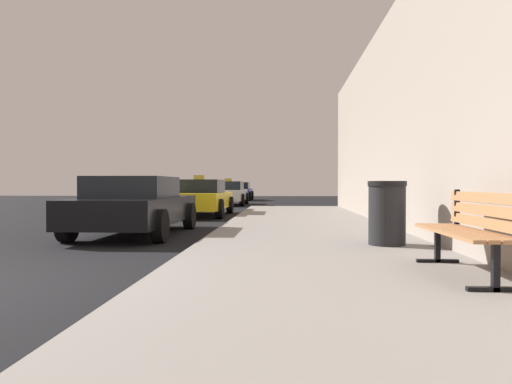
{
  "coord_description": "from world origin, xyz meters",
  "views": [
    {
      "loc": [
        3.42,
        -4.63,
        1.1
      ],
      "look_at": [
        2.94,
        3.65,
        0.97
      ],
      "focal_mm": 32.52,
      "sensor_mm": 36.0,
      "label": 1
    }
  ],
  "objects_px": {
    "trash_bin": "(387,213)",
    "car_black": "(136,205)",
    "car_white": "(229,193)",
    "bench": "(471,226)",
    "car_yellow": "(200,197)",
    "car_blue": "(238,191)"
  },
  "relations": [
    {
      "from": "trash_bin",
      "to": "car_black",
      "type": "xyz_separation_m",
      "value": [
        -4.84,
        2.54,
        -0.01
      ]
    },
    {
      "from": "car_white",
      "to": "car_blue",
      "type": "height_order",
      "value": "car_white"
    },
    {
      "from": "car_black",
      "to": "car_yellow",
      "type": "relative_size",
      "value": 0.96
    },
    {
      "from": "trash_bin",
      "to": "car_black",
      "type": "distance_m",
      "value": 5.47
    },
    {
      "from": "car_blue",
      "to": "car_white",
      "type": "bearing_deg",
      "value": -88.08
    },
    {
      "from": "trash_bin",
      "to": "car_white",
      "type": "xyz_separation_m",
      "value": [
        -4.56,
        17.43,
        -0.01
      ]
    },
    {
      "from": "bench",
      "to": "trash_bin",
      "type": "xyz_separation_m",
      "value": [
        -0.34,
        2.41,
        -0.01
      ]
    },
    {
      "from": "bench",
      "to": "car_blue",
      "type": "bearing_deg",
      "value": 100.49
    },
    {
      "from": "bench",
      "to": "car_yellow",
      "type": "distance_m",
      "value": 12.17
    },
    {
      "from": "bench",
      "to": "trash_bin",
      "type": "distance_m",
      "value": 2.43
    },
    {
      "from": "car_white",
      "to": "car_black",
      "type": "bearing_deg",
      "value": -91.1
    },
    {
      "from": "bench",
      "to": "car_black",
      "type": "bearing_deg",
      "value": 136.21
    },
    {
      "from": "bench",
      "to": "car_black",
      "type": "xyz_separation_m",
      "value": [
        -5.18,
        4.95,
        -0.02
      ]
    },
    {
      "from": "trash_bin",
      "to": "car_blue",
      "type": "bearing_deg",
      "value": 100.85
    },
    {
      "from": "bench",
      "to": "car_yellow",
      "type": "relative_size",
      "value": 0.39
    },
    {
      "from": "car_black",
      "to": "bench",
      "type": "bearing_deg",
      "value": -43.69
    },
    {
      "from": "bench",
      "to": "car_yellow",
      "type": "height_order",
      "value": "car_yellow"
    },
    {
      "from": "car_yellow",
      "to": "car_white",
      "type": "xyz_separation_m",
      "value": [
        -0.01,
        8.69,
        -0.0
      ]
    },
    {
      "from": "trash_bin",
      "to": "car_yellow",
      "type": "xyz_separation_m",
      "value": [
        -4.55,
        8.74,
        -0.01
      ]
    },
    {
      "from": "car_yellow",
      "to": "car_white",
      "type": "bearing_deg",
      "value": 90.06
    },
    {
      "from": "car_white",
      "to": "car_blue",
      "type": "distance_m",
      "value": 7.69
    },
    {
      "from": "trash_bin",
      "to": "car_white",
      "type": "bearing_deg",
      "value": 104.65
    }
  ]
}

